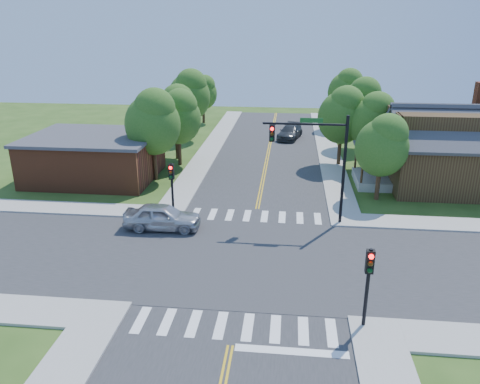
# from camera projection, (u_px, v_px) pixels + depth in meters

# --- Properties ---
(ground) EXTENTS (100.00, 100.00, 0.00)m
(ground) POSITION_uv_depth(u_px,v_px,m) (247.00, 260.00, 26.22)
(ground) COLOR #2A4816
(ground) RESTS_ON ground
(road_ns) EXTENTS (10.00, 90.00, 0.04)m
(road_ns) POSITION_uv_depth(u_px,v_px,m) (247.00, 259.00, 26.21)
(road_ns) COLOR #2D2D30
(road_ns) RESTS_ON ground
(road_ew) EXTENTS (90.00, 10.00, 0.04)m
(road_ew) POSITION_uv_depth(u_px,v_px,m) (247.00, 259.00, 26.21)
(road_ew) COLOR #2D2D30
(road_ew) RESTS_ON ground
(intersection_patch) EXTENTS (10.20, 10.20, 0.06)m
(intersection_patch) POSITION_uv_depth(u_px,v_px,m) (247.00, 260.00, 26.22)
(intersection_patch) COLOR #2D2D30
(intersection_patch) RESTS_ON ground
(sidewalk_ne) EXTENTS (40.00, 40.00, 0.14)m
(sidewalk_ne) POSITION_uv_depth(u_px,v_px,m) (452.00, 179.00, 39.36)
(sidewalk_ne) COLOR #9E9B93
(sidewalk_ne) RESTS_ON ground
(sidewalk_nw) EXTENTS (40.00, 40.00, 0.14)m
(sidewalk_nw) POSITION_uv_depth(u_px,v_px,m) (91.00, 167.00, 42.57)
(sidewalk_nw) COLOR #9E9B93
(sidewalk_nw) RESTS_ON ground
(crosswalk_north) EXTENTS (8.85, 2.00, 0.01)m
(crosswalk_north) POSITION_uv_depth(u_px,v_px,m) (256.00, 216.00, 31.99)
(crosswalk_north) COLOR white
(crosswalk_north) RESTS_ON ground
(crosswalk_south) EXTENTS (8.85, 2.00, 0.01)m
(crosswalk_south) POSITION_uv_depth(u_px,v_px,m) (234.00, 326.00, 20.41)
(crosswalk_south) COLOR white
(crosswalk_south) RESTS_ON ground
(centerline) EXTENTS (0.30, 90.00, 0.01)m
(centerline) POSITION_uv_depth(u_px,v_px,m) (247.00, 259.00, 26.20)
(centerline) COLOR gold
(centerline) RESTS_ON ground
(stop_bar) EXTENTS (4.60, 0.45, 0.09)m
(stop_bar) POSITION_uv_depth(u_px,v_px,m) (291.00, 352.00, 18.87)
(stop_bar) COLOR white
(stop_bar) RESTS_ON ground
(signal_mast_ne) EXTENTS (5.30, 0.42, 7.20)m
(signal_mast_ne) POSITION_uv_depth(u_px,v_px,m) (318.00, 152.00, 29.38)
(signal_mast_ne) COLOR black
(signal_mast_ne) RESTS_ON ground
(signal_pole_se) EXTENTS (0.34, 0.42, 3.80)m
(signal_pole_se) POSITION_uv_depth(u_px,v_px,m) (369.00, 274.00, 19.49)
(signal_pole_se) COLOR black
(signal_pole_se) RESTS_ON ground
(signal_pole_nw) EXTENTS (0.34, 0.42, 3.80)m
(signal_pole_nw) POSITION_uv_depth(u_px,v_px,m) (172.00, 180.00, 31.08)
(signal_pole_nw) COLOR black
(signal_pole_nw) RESTS_ON ground
(house_ne) EXTENTS (13.05, 8.80, 7.11)m
(house_ne) POSITION_uv_depth(u_px,v_px,m) (455.00, 146.00, 36.84)
(house_ne) COLOR #372213
(house_ne) RESTS_ON ground
(building_nw) EXTENTS (10.40, 8.40, 3.73)m
(building_nw) POSITION_uv_depth(u_px,v_px,m) (94.00, 156.00, 39.34)
(building_nw) COLOR brown
(building_nw) RESTS_ON ground
(tree_e_a) EXTENTS (3.84, 3.65, 6.53)m
(tree_e_a) POSITION_uv_depth(u_px,v_px,m) (383.00, 144.00, 33.62)
(tree_e_a) COLOR #382314
(tree_e_a) RESTS_ON ground
(tree_e_b) EXTENTS (4.13, 3.92, 7.02)m
(tree_e_b) POSITION_uv_depth(u_px,v_px,m) (373.00, 119.00, 40.62)
(tree_e_b) COLOR #382314
(tree_e_b) RESTS_ON ground
(tree_e_c) EXTENTS (4.38, 4.16, 7.45)m
(tree_e_c) POSITION_uv_depth(u_px,v_px,m) (362.00, 102.00, 47.60)
(tree_e_c) COLOR #382314
(tree_e_c) RESTS_ON ground
(tree_e_d) EXTENTS (4.39, 4.17, 7.46)m
(tree_e_d) POSITION_uv_depth(u_px,v_px,m) (347.00, 90.00, 56.22)
(tree_e_d) COLOR #382314
(tree_e_d) RESTS_ON ground
(tree_w_a) EXTENTS (4.53, 4.31, 7.70)m
(tree_w_a) POSITION_uv_depth(u_px,v_px,m) (153.00, 120.00, 37.79)
(tree_w_a) COLOR #382314
(tree_w_a) RESTS_ON ground
(tree_w_b) EXTENTS (4.24, 4.03, 7.20)m
(tree_w_b) POSITION_uv_depth(u_px,v_px,m) (176.00, 110.00, 44.00)
(tree_w_b) COLOR #382314
(tree_w_b) RESTS_ON ground
(tree_w_c) EXTENTS (4.64, 4.41, 7.89)m
(tree_w_c) POSITION_uv_depth(u_px,v_px,m) (190.00, 94.00, 51.14)
(tree_w_c) COLOR #382314
(tree_w_c) RESTS_ON ground
(tree_w_d) EXTENTS (3.67, 3.49, 6.24)m
(tree_w_d) POSITION_uv_depth(u_px,v_px,m) (203.00, 91.00, 60.40)
(tree_w_d) COLOR #382314
(tree_w_d) RESTS_ON ground
(tree_house) EXTENTS (4.32, 4.11, 7.35)m
(tree_house) POSITION_uv_depth(u_px,v_px,m) (343.00, 114.00, 41.77)
(tree_house) COLOR #382314
(tree_house) RESTS_ON ground
(tree_bldg) EXTENTS (4.16, 3.95, 7.07)m
(tree_bldg) POSITION_uv_depth(u_px,v_px,m) (179.00, 115.00, 42.01)
(tree_bldg) COLOR #382314
(tree_bldg) RESTS_ON ground
(car_silver) EXTENTS (2.24, 4.99, 1.66)m
(car_silver) POSITION_uv_depth(u_px,v_px,m) (162.00, 217.00, 29.79)
(car_silver) COLOR #B8BAC0
(car_silver) RESTS_ON ground
(car_dgrey) EXTENTS (4.41, 6.12, 1.50)m
(car_dgrey) POSITION_uv_depth(u_px,v_px,m) (290.00, 132.00, 53.06)
(car_dgrey) COLOR #333639
(car_dgrey) RESTS_ON ground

